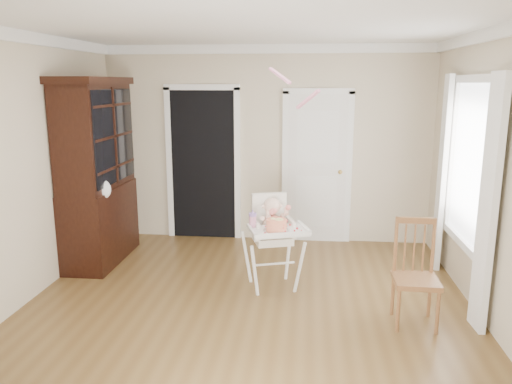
# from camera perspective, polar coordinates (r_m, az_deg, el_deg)

# --- Properties ---
(floor) EXTENTS (5.00, 5.00, 0.00)m
(floor) POSITION_cam_1_polar(r_m,az_deg,el_deg) (4.94, -1.37, -14.08)
(floor) COLOR brown
(floor) RESTS_ON ground
(ceiling) EXTENTS (5.00, 5.00, 0.00)m
(ceiling) POSITION_cam_1_polar(r_m,az_deg,el_deg) (4.45, -1.56, 18.81)
(ceiling) COLOR white
(ceiling) RESTS_ON wall_back
(wall_back) EXTENTS (4.50, 0.00, 4.50)m
(wall_back) POSITION_cam_1_polar(r_m,az_deg,el_deg) (6.96, 1.23, 5.37)
(wall_back) COLOR beige
(wall_back) RESTS_ON floor
(wall_left) EXTENTS (0.00, 5.00, 5.00)m
(wall_left) POSITION_cam_1_polar(r_m,az_deg,el_deg) (5.29, -26.43, 1.81)
(wall_left) COLOR beige
(wall_left) RESTS_ON floor
(wall_right) EXTENTS (0.00, 5.00, 5.00)m
(wall_right) POSITION_cam_1_polar(r_m,az_deg,el_deg) (4.77, 26.44, 0.78)
(wall_right) COLOR beige
(wall_right) RESTS_ON floor
(crown_molding) EXTENTS (4.50, 5.00, 0.12)m
(crown_molding) POSITION_cam_1_polar(r_m,az_deg,el_deg) (4.44, -1.55, 18.04)
(crown_molding) COLOR white
(crown_molding) RESTS_ON ceiling
(doorway) EXTENTS (1.06, 0.05, 2.22)m
(doorway) POSITION_cam_1_polar(r_m,az_deg,el_deg) (7.11, -6.05, 3.49)
(doorway) COLOR black
(doorway) RESTS_ON wall_back
(closet_door) EXTENTS (0.96, 0.09, 2.13)m
(closet_door) POSITION_cam_1_polar(r_m,az_deg,el_deg) (6.96, 6.96, 2.58)
(closet_door) COLOR white
(closet_door) RESTS_ON wall_back
(window_right) EXTENTS (0.13, 1.84, 2.30)m
(window_right) POSITION_cam_1_polar(r_m,az_deg,el_deg) (5.50, 22.86, 1.84)
(window_right) COLOR white
(window_right) RESTS_ON wall_right
(high_chair) EXTENTS (0.78, 0.88, 1.05)m
(high_chair) POSITION_cam_1_polar(r_m,az_deg,el_deg) (5.38, 1.92, -4.44)
(high_chair) COLOR white
(high_chair) RESTS_ON floor
(baby) EXTENTS (0.33, 0.24, 0.43)m
(baby) POSITION_cam_1_polar(r_m,az_deg,el_deg) (5.36, 1.88, -2.97)
(baby) COLOR beige
(baby) RESTS_ON high_chair
(cake) EXTENTS (0.27, 0.27, 0.13)m
(cake) POSITION_cam_1_polar(r_m,az_deg,el_deg) (5.08, 2.36, -3.78)
(cake) COLOR silver
(cake) RESTS_ON high_chair
(sippy_cup) EXTENTS (0.08, 0.08, 0.19)m
(sippy_cup) POSITION_cam_1_polar(r_m,az_deg,el_deg) (5.20, -0.38, -3.17)
(sippy_cup) COLOR pink
(sippy_cup) RESTS_ON high_chair
(china_cabinet) EXTENTS (0.60, 1.34, 2.27)m
(china_cabinet) POSITION_cam_1_polar(r_m,az_deg,el_deg) (6.40, -17.69, 2.21)
(china_cabinet) COLOR black
(china_cabinet) RESTS_ON floor
(dining_chair) EXTENTS (0.41, 0.41, 0.98)m
(dining_chair) POSITION_cam_1_polar(r_m,az_deg,el_deg) (4.88, 17.76, -9.19)
(dining_chair) COLOR brown
(dining_chair) RESTS_ON floor
(streamer) EXTENTS (0.23, 0.46, 0.15)m
(streamer) POSITION_cam_1_polar(r_m,az_deg,el_deg) (4.47, 2.71, 13.17)
(streamer) COLOR pink
(streamer) RESTS_ON ceiling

